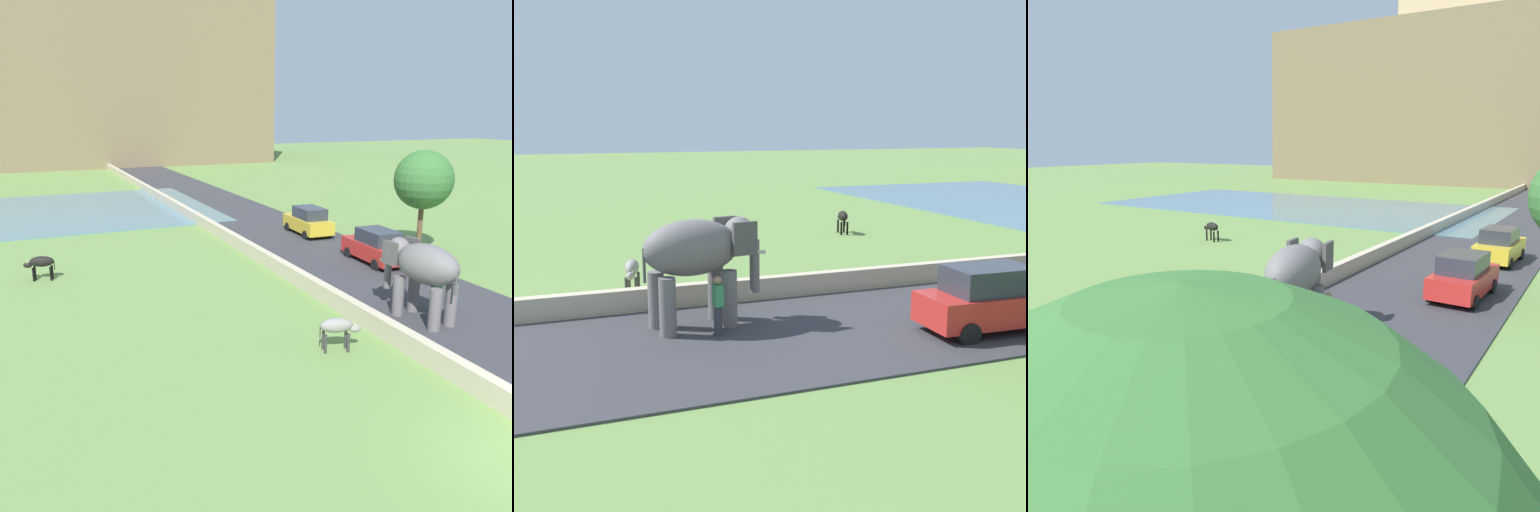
{
  "view_description": "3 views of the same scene",
  "coord_description": "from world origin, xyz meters",
  "views": [
    {
      "loc": [
        -9.88,
        -6.96,
        7.69
      ],
      "look_at": [
        -1.0,
        13.24,
        1.66
      ],
      "focal_mm": 37.51,
      "sensor_mm": 36.0,
      "label": 1
    },
    {
      "loc": [
        20.36,
        3.31,
        5.45
      ],
      "look_at": [
        2.11,
        10.46,
        1.57
      ],
      "focal_mm": 46.92,
      "sensor_mm": 36.0,
      "label": 2
    },
    {
      "loc": [
        11.08,
        -4.67,
        5.9
      ],
      "look_at": [
        0.64,
        11.51,
        1.63
      ],
      "focal_mm": 35.85,
      "sensor_mm": 36.0,
      "label": 3
    }
  ],
  "objects": [
    {
      "name": "barrier_wall",
      "position": [
        1.2,
        18.0,
        0.36
      ],
      "size": [
        0.4,
        110.0,
        0.71
      ],
      "primitive_type": "cube",
      "color": "beige",
      "rests_on": "ground"
    },
    {
      "name": "car_red",
      "position": [
        6.57,
        15.04,
        0.9
      ],
      "size": [
        1.93,
        4.07,
        1.8
      ],
      "color": "red",
      "rests_on": "ground"
    },
    {
      "name": "cow_black",
      "position": [
        -9.45,
        18.94,
        0.84
      ],
      "size": [
        1.42,
        0.7,
        1.15
      ],
      "color": "black",
      "rests_on": "ground"
    },
    {
      "name": "cow_grey",
      "position": [
        -0.88,
        6.84,
        0.84
      ],
      "size": [
        1.42,
        0.73,
        1.15
      ],
      "color": "gray",
      "rests_on": "ground"
    },
    {
      "name": "elephant",
      "position": [
        3.39,
        7.94,
        2.04
      ],
      "size": [
        1.77,
        3.56,
        2.99
      ],
      "color": "slate",
      "rests_on": "ground"
    },
    {
      "name": "person_beside_elephant",
      "position": [
        4.38,
        8.13,
        0.87
      ],
      "size": [
        0.36,
        0.22,
        1.63
      ],
      "color": "#33333D",
      "rests_on": "ground"
    }
  ]
}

